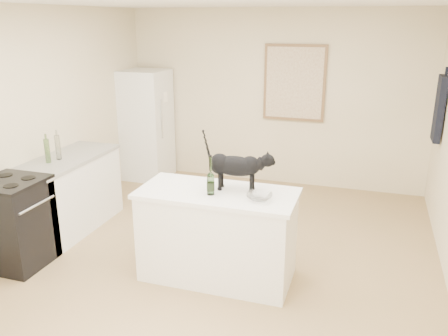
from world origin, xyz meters
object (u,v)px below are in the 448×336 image
black_cat (235,169)px  glass_bowl (259,197)px  fridge (146,125)px  stove (15,224)px  wine_bottle (211,178)px

black_cat → glass_bowl: 0.38m
fridge → black_cat: (2.20, -2.45, 0.26)m
fridge → black_cat: size_ratio=2.83×
stove → black_cat: bearing=12.7°
wine_bottle → stove: bearing=-171.3°
fridge → glass_bowl: (2.48, -2.63, 0.08)m
wine_bottle → glass_bowl: wine_bottle is taller
stove → wine_bottle: (2.02, 0.31, 0.61)m
fridge → wine_bottle: (2.02, -2.64, 0.21)m
stove → wine_bottle: size_ratio=2.73×
wine_bottle → glass_bowl: (0.46, 0.01, -0.14)m
fridge → wine_bottle: fridge is taller
black_cat → wine_bottle: 0.26m
glass_bowl → black_cat: bearing=147.2°
black_cat → wine_bottle: bearing=-138.0°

